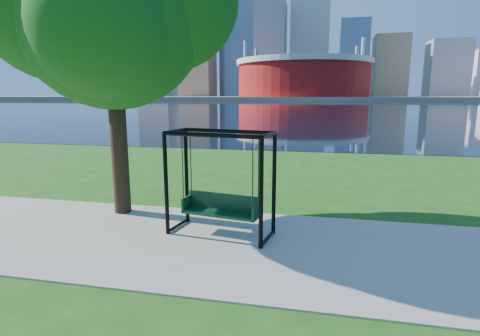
% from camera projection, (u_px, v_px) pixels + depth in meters
% --- Properties ---
extents(ground, '(900.00, 900.00, 0.00)m').
position_uv_depth(ground, '(249.00, 237.00, 7.62)').
color(ground, '#1E5114').
rests_on(ground, ground).
extents(path, '(120.00, 4.00, 0.03)m').
position_uv_depth(path, '(244.00, 246.00, 7.13)').
color(path, '#9E937F').
rests_on(path, ground).
extents(river, '(900.00, 180.00, 0.02)m').
position_uv_depth(river, '(316.00, 105.00, 105.54)').
color(river, black).
rests_on(river, ground).
extents(far_bank, '(900.00, 228.00, 2.00)m').
position_uv_depth(far_bank, '(319.00, 98.00, 301.20)').
color(far_bank, '#937F60').
rests_on(far_bank, ground).
extents(stadium, '(83.00, 83.00, 32.00)m').
position_uv_depth(stadium, '(303.00, 77.00, 232.55)').
color(stadium, maroon).
rests_on(stadium, far_bank).
extents(skyline, '(392.00, 66.00, 96.50)m').
position_uv_depth(skyline, '(316.00, 55.00, 308.27)').
color(skyline, gray).
rests_on(skyline, far_bank).
extents(swing, '(2.22, 1.24, 2.15)m').
position_uv_depth(swing, '(221.00, 186.00, 7.55)').
color(swing, black).
rests_on(swing, ground).
extents(park_tree, '(5.52, 4.99, 6.86)m').
position_uv_depth(park_tree, '(110.00, 7.00, 8.33)').
color(park_tree, black).
rests_on(park_tree, ground).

